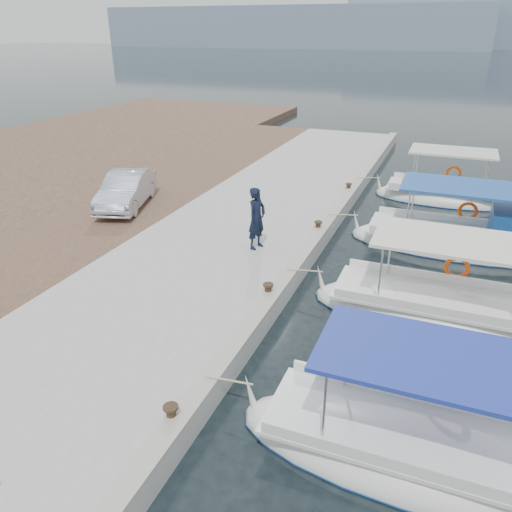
{
  "coord_description": "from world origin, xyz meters",
  "views": [
    {
      "loc": [
        3.63,
        -9.39,
        6.96
      ],
      "look_at": [
        -1.0,
        2.26,
        1.2
      ],
      "focal_mm": 35.0,
      "sensor_mm": 36.0,
      "label": 1
    }
  ],
  "objects_px": {
    "fishing_caique_b": "(411,454)",
    "fishing_caique_c": "(438,313)",
    "fishing_caique_e": "(442,198)",
    "parked_car": "(126,190)",
    "fisherman": "(257,218)",
    "fishing_caique_d": "(457,243)"
  },
  "relations": [
    {
      "from": "fishing_caique_b",
      "to": "fishing_caique_c",
      "type": "bearing_deg",
      "value": 88.34
    },
    {
      "from": "fishing_caique_e",
      "to": "parked_car",
      "type": "distance_m",
      "value": 13.54
    },
    {
      "from": "fishing_caique_b",
      "to": "fisherman",
      "type": "height_order",
      "value": "fisherman"
    },
    {
      "from": "fishing_caique_d",
      "to": "parked_car",
      "type": "height_order",
      "value": "fishing_caique_d"
    },
    {
      "from": "fishing_caique_e",
      "to": "fishing_caique_c",
      "type": "bearing_deg",
      "value": -87.7
    },
    {
      "from": "fishing_caique_d",
      "to": "fishing_caique_e",
      "type": "xyz_separation_m",
      "value": [
        -0.75,
        5.34,
        -0.07
      ]
    },
    {
      "from": "fisherman",
      "to": "parked_car",
      "type": "distance_m",
      "value": 6.56
    },
    {
      "from": "fishing_caique_d",
      "to": "fishing_caique_e",
      "type": "distance_m",
      "value": 5.39
    },
    {
      "from": "fishing_caique_e",
      "to": "parked_car",
      "type": "xyz_separation_m",
      "value": [
        -11.56,
        -6.97,
        1.04
      ]
    },
    {
      "from": "fishing_caique_e",
      "to": "fishing_caique_d",
      "type": "bearing_deg",
      "value": -81.98
    },
    {
      "from": "fishing_caique_d",
      "to": "fisherman",
      "type": "distance_m",
      "value": 7.13
    },
    {
      "from": "fisherman",
      "to": "parked_car",
      "type": "xyz_separation_m",
      "value": [
        -6.27,
        1.91,
        -0.33
      ]
    },
    {
      "from": "parked_car",
      "to": "fishing_caique_d",
      "type": "bearing_deg",
      "value": -10.02
    },
    {
      "from": "fishing_caique_b",
      "to": "fishing_caique_e",
      "type": "relative_size",
      "value": 1.09
    },
    {
      "from": "parked_car",
      "to": "fisherman",
      "type": "bearing_deg",
      "value": -34.52
    },
    {
      "from": "fishing_caique_e",
      "to": "fisherman",
      "type": "xyz_separation_m",
      "value": [
        -5.29,
        -8.88,
        1.37
      ]
    },
    {
      "from": "fishing_caique_c",
      "to": "fisherman",
      "type": "bearing_deg",
      "value": 165.98
    },
    {
      "from": "fishing_caique_d",
      "to": "fishing_caique_b",
      "type": "bearing_deg",
      "value": -92.76
    },
    {
      "from": "fishing_caique_c",
      "to": "fisherman",
      "type": "xyz_separation_m",
      "value": [
        -5.71,
        1.43,
        1.37
      ]
    },
    {
      "from": "fishing_caique_c",
      "to": "fisherman",
      "type": "relative_size",
      "value": 3.35
    },
    {
      "from": "fishing_caique_c",
      "to": "parked_car",
      "type": "bearing_deg",
      "value": 164.42
    },
    {
      "from": "fishing_caique_d",
      "to": "fisherman",
      "type": "height_order",
      "value": "fisherman"
    }
  ]
}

